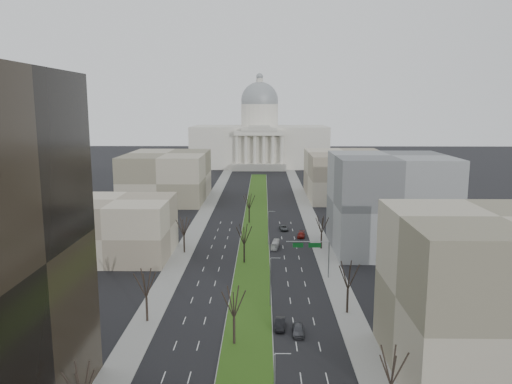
# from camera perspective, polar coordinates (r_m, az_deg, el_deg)

# --- Properties ---
(ground) EXTENTS (600.00, 600.00, 0.00)m
(ground) POSITION_cam_1_polar(r_m,az_deg,el_deg) (155.35, -0.05, -3.58)
(ground) COLOR black
(ground) RESTS_ON ground
(median) EXTENTS (8.00, 222.03, 0.20)m
(median) POSITION_cam_1_polar(r_m,az_deg,el_deg) (154.34, -0.05, -3.63)
(median) COLOR #999993
(median) RESTS_ON ground
(sidewalk_left) EXTENTS (5.00, 330.00, 0.15)m
(sidewalk_left) POSITION_cam_1_polar(r_m,az_deg,el_deg) (132.63, -7.84, -6.00)
(sidewalk_left) COLOR gray
(sidewalk_left) RESTS_ON ground
(sidewalk_right) EXTENTS (5.00, 330.00, 0.15)m
(sidewalk_right) POSITION_cam_1_polar(r_m,az_deg,el_deg) (131.99, 7.44, -6.06)
(sidewalk_right) COLOR gray
(sidewalk_right) RESTS_ON ground
(capitol) EXTENTS (80.00, 46.00, 55.00)m
(capitol) POSITION_cam_1_polar(r_m,az_deg,el_deg) (301.33, 0.41, 6.08)
(capitol) COLOR beige
(capitol) RESTS_ON ground
(building_beige_left) EXTENTS (26.00, 22.00, 14.00)m
(building_beige_left) POSITION_cam_1_polar(r_m,az_deg,el_deg) (124.80, -15.68, -4.00)
(building_beige_left) COLOR gray
(building_beige_left) RESTS_ON ground
(building_tan_right) EXTENTS (26.00, 24.00, 22.00)m
(building_tan_right) POSITION_cam_1_polar(r_m,az_deg,el_deg) (74.46, 25.55, -10.82)
(building_tan_right) COLOR gray
(building_tan_right) RESTS_ON ground
(building_grey_right) EXTENTS (28.00, 26.00, 24.00)m
(building_grey_right) POSITION_cam_1_polar(r_m,az_deg,el_deg) (129.34, 14.99, -1.22)
(building_grey_right) COLOR slate
(building_grey_right) RESTS_ON ground
(building_far_left) EXTENTS (30.00, 40.00, 18.00)m
(building_far_left) POSITION_cam_1_polar(r_m,az_deg,el_deg) (196.59, -10.12, 1.78)
(building_far_left) COLOR gray
(building_far_left) RESTS_ON ground
(building_far_right) EXTENTS (30.00, 40.00, 18.00)m
(building_far_right) POSITION_cam_1_polar(r_m,az_deg,el_deg) (200.61, 10.21, 1.93)
(building_far_right) COLOR gray
(building_far_right) RESTS_ON ground
(tree_left_near) EXTENTS (5.10, 5.10, 9.18)m
(tree_left_near) POSITION_cam_1_polar(r_m,az_deg,el_deg) (60.51, -19.36, -19.88)
(tree_left_near) COLOR black
(tree_left_near) RESTS_ON ground
(tree_left_mid) EXTENTS (5.40, 5.40, 9.72)m
(tree_left_mid) POSITION_cam_1_polar(r_m,az_deg,el_deg) (86.51, -12.48, -10.03)
(tree_left_mid) COLOR black
(tree_left_mid) RESTS_ON ground
(tree_left_far) EXTENTS (5.28, 5.28, 9.50)m
(tree_left_far) POSITION_cam_1_polar(r_m,az_deg,el_deg) (124.18, -8.26, -3.87)
(tree_left_far) COLOR black
(tree_left_far) RESTS_ON ground
(tree_right_near) EXTENTS (5.16, 5.16, 9.29)m
(tree_right_near) POSITION_cam_1_polar(r_m,az_deg,el_deg) (62.45, 15.27, -18.58)
(tree_right_near) COLOR black
(tree_right_near) RESTS_ON ground
(tree_right_mid) EXTENTS (5.52, 5.52, 9.94)m
(tree_right_mid) POSITION_cam_1_polar(r_m,az_deg,el_deg) (89.21, 10.50, -9.23)
(tree_right_mid) COLOR black
(tree_right_mid) RESTS_ON ground
(tree_right_far) EXTENTS (5.04, 5.04, 9.07)m
(tree_right_far) POSITION_cam_1_polar(r_m,az_deg,el_deg) (127.44, 7.52, -3.64)
(tree_right_far) COLOR black
(tree_right_far) RESTS_ON ground
(tree_median_a) EXTENTS (5.40, 5.40, 9.72)m
(tree_median_a) POSITION_cam_1_polar(r_m,az_deg,el_deg) (76.92, -2.54, -12.36)
(tree_median_a) COLOR black
(tree_median_a) RESTS_ON ground
(tree_median_b) EXTENTS (5.40, 5.40, 9.72)m
(tree_median_b) POSITION_cam_1_polar(r_m,az_deg,el_deg) (114.91, -1.37, -4.81)
(tree_median_b) COLOR black
(tree_median_b) RESTS_ON ground
(tree_median_c) EXTENTS (5.40, 5.40, 9.72)m
(tree_median_c) POSITION_cam_1_polar(r_m,az_deg,el_deg) (153.92, -0.79, -1.04)
(tree_median_c) COLOR black
(tree_median_c) RESTS_ON ground
(streetlamp_median_b) EXTENTS (1.90, 0.20, 9.16)m
(streetlamp_median_b) POSITION_cam_1_polar(r_m,az_deg,el_deg) (91.59, 1.69, -10.11)
(streetlamp_median_b) COLOR gray
(streetlamp_median_b) RESTS_ON ground
(streetlamp_median_c) EXTENTS (1.90, 0.20, 9.16)m
(streetlamp_median_c) POSITION_cam_1_polar(r_m,az_deg,el_deg) (129.91, 1.44, -4.08)
(streetlamp_median_c) COLOR gray
(streetlamp_median_c) RESTS_ON ground
(mast_arm_signs) EXTENTS (9.12, 0.24, 8.09)m
(mast_arm_signs) POSITION_cam_1_polar(r_m,az_deg,el_deg) (106.04, 6.88, -6.64)
(mast_arm_signs) COLOR gray
(mast_arm_signs) RESTS_ON ground
(car_grey_near) EXTENTS (1.95, 4.60, 1.55)m
(car_grey_near) POSITION_cam_1_polar(r_m,az_deg,el_deg) (82.82, 4.83, -15.40)
(car_grey_near) COLOR #47484F
(car_grey_near) RESTS_ON ground
(car_black) EXTENTS (1.87, 4.73, 1.53)m
(car_black) POSITION_cam_1_polar(r_m,az_deg,el_deg) (84.63, 2.77, -14.81)
(car_black) COLOR black
(car_black) RESTS_ON ground
(car_red) EXTENTS (2.67, 5.08, 1.40)m
(car_red) POSITION_cam_1_polar(r_m,az_deg,el_deg) (139.41, 5.17, -4.89)
(car_red) COLOR maroon
(car_red) RESTS_ON ground
(car_grey_far) EXTENTS (2.76, 5.06, 1.34)m
(car_grey_far) POSITION_cam_1_polar(r_m,az_deg,el_deg) (146.83, 3.18, -4.12)
(car_grey_far) COLOR #464A4D
(car_grey_far) RESTS_ON ground
(box_van) EXTENTS (2.51, 6.69, 1.82)m
(box_van) POSITION_cam_1_polar(r_m,az_deg,el_deg) (128.74, 2.22, -6.01)
(box_van) COLOR white
(box_van) RESTS_ON ground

